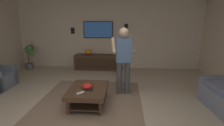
% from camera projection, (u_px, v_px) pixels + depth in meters
% --- Properties ---
extents(ground_plane, '(8.63, 8.63, 0.00)m').
position_uv_depth(ground_plane, '(90.00, 118.00, 3.29)').
color(ground_plane, tan).
extents(wall_back_tv, '(0.10, 7.01, 2.72)m').
position_uv_depth(wall_back_tv, '(108.00, 32.00, 6.48)').
color(wall_back_tv, '#C6B299').
rests_on(wall_back_tv, ground).
extents(area_rug, '(2.49, 2.31, 0.01)m').
position_uv_depth(area_rug, '(91.00, 101.00, 3.99)').
color(area_rug, '#7A604C').
rests_on(area_rug, ground).
extents(coffee_table, '(1.00, 0.80, 0.40)m').
position_uv_depth(coffee_table, '(88.00, 92.00, 3.73)').
color(coffee_table, '#422B1C').
rests_on(coffee_table, ground).
extents(media_console, '(0.45, 1.70, 0.55)m').
position_uv_depth(media_console, '(98.00, 62.00, 6.45)').
color(media_console, '#422B1C').
rests_on(media_console, ground).
extents(tv, '(0.05, 1.09, 0.61)m').
position_uv_depth(tv, '(98.00, 30.00, 6.39)').
color(tv, black).
extents(person_standing, '(0.60, 0.60, 1.64)m').
position_uv_depth(person_standing, '(124.00, 57.00, 4.18)').
color(person_standing, '#3F3F3F').
rests_on(person_standing, ground).
extents(potted_plant_tall, '(0.41, 0.38, 0.91)m').
position_uv_depth(potted_plant_tall, '(29.00, 54.00, 6.45)').
color(potted_plant_tall, '#4C4C51').
rests_on(potted_plant_tall, ground).
extents(bowl, '(0.24, 0.24, 0.11)m').
position_uv_depth(bowl, '(87.00, 86.00, 3.67)').
color(bowl, red).
rests_on(bowl, coffee_table).
extents(remote_white, '(0.14, 0.14, 0.02)m').
position_uv_depth(remote_white, '(80.00, 93.00, 3.42)').
color(remote_white, white).
rests_on(remote_white, coffee_table).
extents(remote_black, '(0.08, 0.16, 0.02)m').
position_uv_depth(remote_black, '(89.00, 90.00, 3.55)').
color(remote_black, black).
rests_on(remote_black, coffee_table).
extents(vase_round, '(0.22, 0.22, 0.22)m').
position_uv_depth(vase_round, '(88.00, 52.00, 6.38)').
color(vase_round, orange).
rests_on(vase_round, media_console).
extents(wall_speaker_left, '(0.06, 0.12, 0.22)m').
position_uv_depth(wall_speaker_left, '(126.00, 27.00, 6.30)').
color(wall_speaker_left, black).
extents(wall_speaker_right, '(0.06, 0.12, 0.22)m').
position_uv_depth(wall_speaker_right, '(73.00, 31.00, 6.48)').
color(wall_speaker_right, black).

